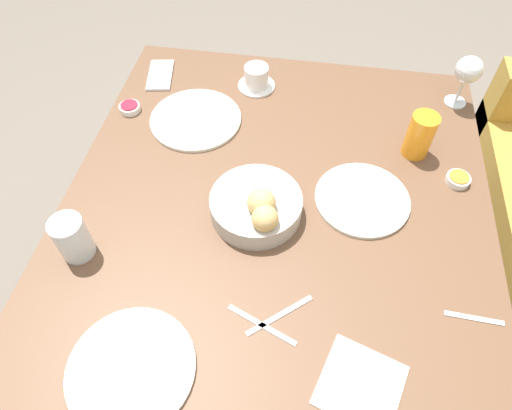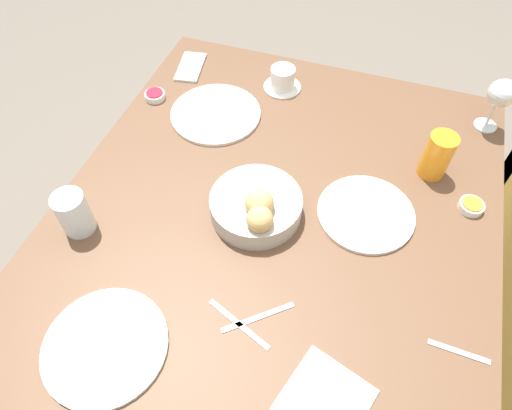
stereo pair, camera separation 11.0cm
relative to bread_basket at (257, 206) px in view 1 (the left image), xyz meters
name	(u,v)px [view 1 (the left image)]	position (x,y,z in m)	size (l,w,h in m)	color
ground_plane	(267,335)	(0.01, 0.04, -0.77)	(10.00, 10.00, 0.00)	#6B6056
dining_table	(272,239)	(0.01, 0.04, -0.12)	(1.31, 1.07, 0.73)	brown
bread_basket	(257,206)	(0.00, 0.00, 0.00)	(0.22, 0.22, 0.11)	#B2ADA3
plate_near_left	(196,119)	(-0.31, -0.23, -0.03)	(0.26, 0.26, 0.01)	silver
plate_near_right	(131,369)	(0.41, -0.18, -0.03)	(0.25, 0.25, 0.01)	silver
plate_far_center	(362,199)	(-0.09, 0.25, -0.03)	(0.24, 0.24, 0.01)	silver
juice_glass	(420,135)	(-0.28, 0.39, 0.03)	(0.07, 0.07, 0.13)	orange
water_tumbler	(72,238)	(0.17, -0.39, 0.02)	(0.07, 0.07, 0.11)	silver
wine_glass	(468,71)	(-0.51, 0.52, 0.08)	(0.08, 0.08, 0.16)	silver
coffee_cup	(256,78)	(-0.49, -0.08, 0.00)	(0.12, 0.12, 0.07)	white
jam_bowl_berry	(130,108)	(-0.32, -0.43, -0.02)	(0.06, 0.06, 0.02)	white
jam_bowl_honey	(458,179)	(-0.19, 0.49, -0.02)	(0.06, 0.06, 0.02)	white
fork_silver	(262,325)	(0.28, 0.06, -0.03)	(0.07, 0.15, 0.00)	#B7B7BC
knife_silver	(280,315)	(0.25, 0.09, -0.03)	(0.11, 0.13, 0.00)	#B7B7BC
spoon_coffee	(474,318)	(0.19, 0.49, -0.03)	(0.02, 0.12, 0.00)	#B7B7BC
napkin	(360,385)	(0.37, 0.26, -0.03)	(0.19, 0.19, 0.00)	silver
cell_phone	(160,75)	(-0.49, -0.39, -0.03)	(0.16, 0.10, 0.01)	silver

